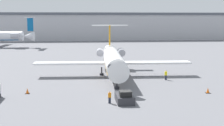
% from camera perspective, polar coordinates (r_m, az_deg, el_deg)
% --- Properties ---
extents(ground_plane, '(600.00, 600.00, 0.00)m').
position_cam_1_polar(ground_plane, '(41.64, 1.87, -7.14)').
color(ground_plane, slate).
extents(terminal_building, '(180.00, 16.80, 13.70)m').
position_cam_1_polar(terminal_building, '(159.94, -3.74, 6.72)').
color(terminal_building, '#B2B2B7').
rests_on(terminal_building, ground).
extents(airplane_main, '(30.00, 28.84, 9.47)m').
position_cam_1_polar(airplane_main, '(59.32, 0.15, 0.68)').
color(airplane_main, white).
rests_on(airplane_main, ground).
extents(pushback_tug, '(2.19, 4.29, 1.72)m').
position_cam_1_polar(pushback_tug, '(41.46, 2.29, -6.32)').
color(pushback_tug, '#2D2D33').
rests_on(pushback_tug, ground).
extents(worker_near_tug, '(0.40, 0.24, 1.63)m').
position_cam_1_polar(worker_near_tug, '(40.81, -0.44, -6.23)').
color(worker_near_tug, '#232838').
rests_on(worker_near_tug, ground).
extents(worker_by_wing, '(0.40, 0.25, 1.77)m').
position_cam_1_polar(worker_by_wing, '(56.81, 9.82, -2.14)').
color(worker_by_wing, '#232838').
rests_on(worker_by_wing, ground).
extents(traffic_cone_left, '(0.63, 0.63, 0.82)m').
position_cam_1_polar(traffic_cone_left, '(47.69, -15.22, -4.96)').
color(traffic_cone_left, black).
rests_on(traffic_cone_left, ground).
extents(traffic_cone_right, '(0.66, 0.66, 0.81)m').
position_cam_1_polar(traffic_cone_right, '(48.46, 17.13, -4.83)').
color(traffic_cone_right, black).
rests_on(traffic_cone_right, ground).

